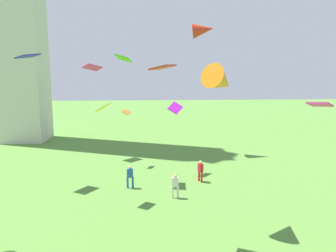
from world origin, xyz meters
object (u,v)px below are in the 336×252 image
at_px(kite_flying_0, 203,30).
at_px(kite_flying_3, 175,108).
at_px(person_1, 130,175).
at_px(kite_flying_8, 221,81).
at_px(kite_flying_2, 28,56).
at_px(kite_flying_7, 163,67).
at_px(kite_flying_11, 127,112).
at_px(kite_flying_6, 92,67).
at_px(kite_flying_10, 103,107).
at_px(kite_flying_5, 320,104).
at_px(kite_flying_4, 123,58).
at_px(person_3, 175,184).
at_px(person_0, 200,170).

relative_size(kite_flying_0, kite_flying_3, 1.81).
distance_m(person_1, kite_flying_8, 10.43).
height_order(kite_flying_0, kite_flying_2, kite_flying_0).
bearing_deg(kite_flying_7, kite_flying_0, -170.13).
height_order(person_1, kite_flying_11, kite_flying_11).
bearing_deg(kite_flying_6, kite_flying_10, 62.00).
relative_size(kite_flying_5, kite_flying_7, 1.24).
bearing_deg(kite_flying_8, person_1, -2.70).
relative_size(kite_flying_0, kite_flying_5, 1.35).
distance_m(kite_flying_4, kite_flying_6, 8.59).
relative_size(kite_flying_4, kite_flying_10, 1.35).
xyz_separation_m(kite_flying_3, kite_flying_6, (-7.84, 6.09, 3.62)).
bearing_deg(kite_flying_10, person_1, 172.61).
bearing_deg(kite_flying_8, kite_flying_2, 14.81).
distance_m(person_1, kite_flying_11, 7.38).
xyz_separation_m(person_1, kite_flying_3, (3.77, 3.57, 4.70)).
distance_m(kite_flying_8, kite_flying_10, 7.80).
xyz_separation_m(kite_flying_7, kite_flying_10, (-3.45, 5.55, -2.30)).
relative_size(person_1, kite_flying_4, 0.98).
bearing_deg(kite_flying_4, kite_flying_5, -112.01).
distance_m(kite_flying_3, kite_flying_4, 6.01).
height_order(kite_flying_2, kite_flying_7, kite_flying_2).
bearing_deg(kite_flying_5, kite_flying_3, 85.36).
xyz_separation_m(person_3, kite_flying_8, (2.02, -3.63, 6.97)).
height_order(kite_flying_3, kite_flying_4, kite_flying_4).
height_order(kite_flying_5, kite_flying_10, kite_flying_5).
bearing_deg(kite_flying_10, kite_flying_3, 165.03).
bearing_deg(kite_flying_0, kite_flying_7, 172.28).
height_order(person_0, kite_flying_10, kite_flying_10).
distance_m(kite_flying_5, kite_flying_8, 6.08).
distance_m(person_0, kite_flying_7, 12.01).
relative_size(kite_flying_0, kite_flying_4, 1.49).
relative_size(person_3, kite_flying_8, 0.67).
bearing_deg(kite_flying_3, kite_flying_4, -35.80).
bearing_deg(kite_flying_4, person_3, -128.63).
bearing_deg(person_3, person_0, 58.05).
relative_size(person_0, person_3, 1.02).
bearing_deg(kite_flying_2, person_0, -62.56).
xyz_separation_m(kite_flying_0, kite_flying_5, (3.62, -15.95, -6.66)).
bearing_deg(kite_flying_4, kite_flying_7, -156.05).
bearing_deg(kite_flying_3, kite_flying_11, -88.45).
bearing_deg(person_0, kite_flying_3, -168.05).
distance_m(kite_flying_5, kite_flying_11, 16.35).
relative_size(kite_flying_3, kite_flying_10, 1.11).
distance_m(kite_flying_6, kite_flying_10, 12.43).
distance_m(person_0, kite_flying_10, 9.30).
xyz_separation_m(kite_flying_2, kite_flying_8, (12.54, -7.47, -1.82)).
bearing_deg(kite_flying_6, kite_flying_2, 27.27).
height_order(person_3, kite_flying_11, kite_flying_11).
distance_m(person_3, kite_flying_8, 8.12).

